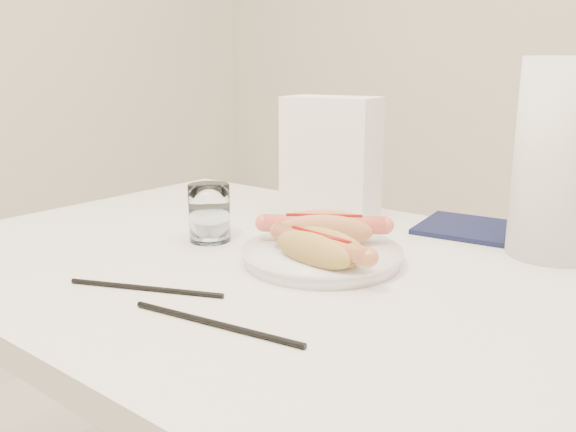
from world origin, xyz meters
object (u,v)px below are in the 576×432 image
Objects in this scene: table at (288,299)px; paper_towel_roll at (560,159)px; hotdog_left at (324,229)px; hotdog_right at (320,248)px; water_glass at (209,213)px; plate at (322,257)px; napkin_box at (331,158)px.

table is 3.91× the size of paper_towel_roll.
hotdog_left is 0.38m from paper_towel_roll.
water_glass is (-0.25, 0.03, 0.01)m from hotdog_right.
table is at bearing -3.09° from water_glass.
water_glass is 0.32× the size of paper_towel_roll.
paper_towel_roll is at bearing 61.20° from hotdog_right.
napkin_box is (-0.15, 0.24, 0.11)m from plate.
paper_towel_roll is at bearing 30.50° from water_glass.
table is 0.34m from napkin_box.
table is at bearing -135.76° from paper_towel_roll.
plate is at bearing 5.99° from water_glass.
plate is 0.22m from water_glass.
paper_towel_roll is at bearing 44.89° from plate.
plate is (0.04, 0.03, 0.07)m from table.
hotdog_left is 1.76× the size of water_glass.
hotdog_right is at bearing -126.30° from paper_towel_roll.
paper_towel_roll is (0.30, 0.29, 0.21)m from table.
hotdog_left is 0.56× the size of paper_towel_roll.
napkin_box is (-0.13, 0.21, 0.07)m from hotdog_left.
hotdog_right is 0.35m from napkin_box.
plate is 1.01× the size of napkin_box.
hotdog_left is 0.73× the size of napkin_box.
table is 0.12m from hotdog_left.
hotdog_right is 0.58× the size of paper_towel_roll.
hotdog_right is 0.75× the size of napkin_box.
plate is 1.37× the size of hotdog_left.
paper_towel_roll is at bearing 44.24° from table.
hotdog_left is at bearing -140.49° from paper_towel_roll.
paper_towel_roll reaches higher than water_glass.
table is at bearing -140.45° from plate.
hotdog_right is at bearing -91.61° from hotdog_left.
plate is 0.05m from hotdog_left.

